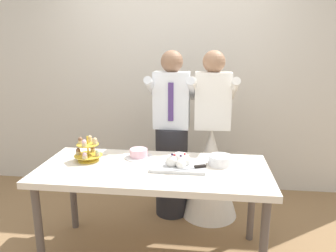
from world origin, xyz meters
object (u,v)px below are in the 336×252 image
(plate_stack, at_px, (220,160))
(person_groom, at_px, (172,144))
(dessert_table, at_px, (153,176))
(person_bride, at_px, (211,161))
(cupcake_stand, at_px, (88,151))
(main_cake_tray, at_px, (179,162))
(round_cake, at_px, (139,154))

(plate_stack, bearing_deg, person_groom, 127.76)
(dessert_table, height_order, person_bride, person_bride)
(cupcake_stand, xyz_separation_m, main_cake_tray, (0.75, -0.05, -0.04))
(plate_stack, relative_size, person_bride, 0.12)
(dessert_table, height_order, round_cake, round_cake)
(cupcake_stand, distance_m, person_bride, 1.23)
(dessert_table, distance_m, plate_stack, 0.55)
(main_cake_tray, bearing_deg, dessert_table, -169.87)
(cupcake_stand, relative_size, person_bride, 0.14)
(main_cake_tray, xyz_separation_m, round_cake, (-0.36, 0.17, -0.01))
(dessert_table, bearing_deg, person_groom, 84.59)
(cupcake_stand, distance_m, round_cake, 0.42)
(cupcake_stand, bearing_deg, main_cake_tray, -4.14)
(main_cake_tray, bearing_deg, person_bride, 69.40)
(main_cake_tray, bearing_deg, cupcake_stand, 175.86)
(person_bride, bearing_deg, person_groom, -177.02)
(main_cake_tray, height_order, person_bride, person_bride)
(cupcake_stand, relative_size, main_cake_tray, 0.54)
(main_cake_tray, bearing_deg, round_cake, 153.89)
(round_cake, bearing_deg, person_groom, 65.64)
(dessert_table, distance_m, main_cake_tray, 0.23)
(main_cake_tray, height_order, round_cake, main_cake_tray)
(person_groom, bearing_deg, main_cake_tray, -79.15)
(person_groom, bearing_deg, plate_stack, -52.24)
(round_cake, bearing_deg, person_bride, 40.15)
(dessert_table, bearing_deg, cupcake_stand, 170.86)
(cupcake_stand, bearing_deg, dessert_table, -9.14)
(main_cake_tray, bearing_deg, person_groom, 100.85)
(plate_stack, height_order, round_cake, same)
(person_bride, bearing_deg, plate_stack, -83.80)
(dessert_table, relative_size, plate_stack, 9.22)
(main_cake_tray, relative_size, person_groom, 0.26)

